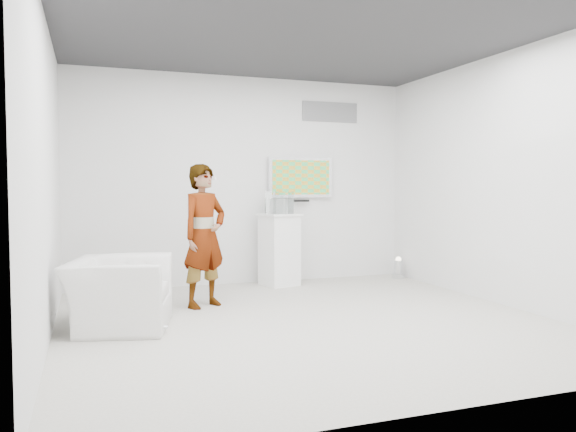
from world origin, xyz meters
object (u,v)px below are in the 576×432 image
object	(u,v)px
pedestal	(279,249)
tv	(300,177)
person	(204,236)
armchair	(120,293)
floor_uplight	(398,268)

from	to	relation	value
pedestal	tv	bearing A→B (deg)	34.78
person	pedestal	xyz separation A→B (m)	(1.29, 1.07, -0.32)
tv	pedestal	distance (m)	1.16
person	armchair	distance (m)	1.31
person	armchair	world-z (taller)	person
tv	armchair	xyz separation A→B (m)	(-2.72, -2.08, -1.20)
pedestal	armchair	bearing A→B (deg)	-142.16
armchair	pedestal	distance (m)	2.90
tv	armchair	distance (m)	3.63
tv	person	size ratio (longest dim) A/B	0.60
person	armchair	xyz separation A→B (m)	(-0.99, -0.70, -0.49)
person	armchair	size ratio (longest dim) A/B	1.57
person	pedestal	bearing A→B (deg)	9.68
tv	floor_uplight	xyz separation A→B (m)	(1.49, -0.35, -1.39)
floor_uplight	person	bearing A→B (deg)	-162.27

